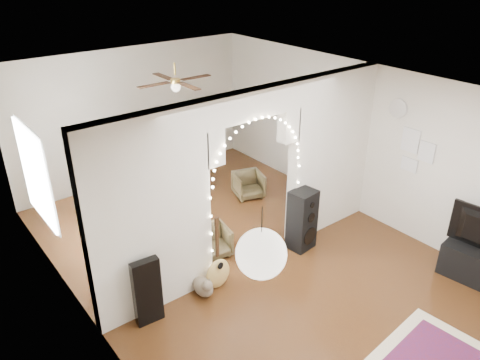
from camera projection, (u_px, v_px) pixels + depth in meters
floor at (251, 258)px, 7.33m from camera, size 7.50×7.50×0.00m
ceiling at (253, 89)px, 6.13m from camera, size 5.00×7.50×0.02m
wall_back at (133, 115)px, 9.37m from camera, size 5.00×0.02×2.70m
wall_left at (84, 241)px, 5.34m from camera, size 0.02×7.50×2.70m
wall_right at (363, 141)px, 8.11m from camera, size 0.02×7.50×2.70m
divider_wall at (252, 176)px, 6.69m from camera, size 5.00×0.20×2.70m
fairy_lights at (258, 171)px, 6.55m from camera, size 1.64×0.04×1.60m
window at (35, 175)px, 6.56m from camera, size 0.04×1.20×1.40m
wall_clock at (399, 108)px, 7.34m from camera, size 0.03×0.31×0.31m
picture_frames at (415, 151)px, 7.33m from camera, size 0.02×0.50×0.70m
paper_lantern at (261, 254)px, 3.59m from camera, size 0.40×0.40×0.40m
ceiling_fan at (175, 81)px, 7.67m from camera, size 1.10×1.10×0.30m
guitar_case at (147, 292)px, 5.89m from camera, size 0.37×0.15×0.94m
acoustic_guitar at (218, 262)px, 6.51m from camera, size 0.41×0.22×0.98m
tabby_cat at (203, 286)px, 6.48m from camera, size 0.30×0.56×0.37m
floor_speaker at (302, 220)px, 7.38m from camera, size 0.43×0.39×1.01m
media_console at (478, 267)px, 6.71m from camera, size 0.53×1.04×0.50m
bookcase at (130, 172)px, 8.22m from camera, size 1.67×0.91×1.66m
dining_table at (168, 162)px, 8.93m from camera, size 1.25×0.87×0.76m
flower_vase at (167, 154)px, 8.86m from camera, size 0.19×0.19×0.19m
dining_chair_left at (212, 241)px, 7.32m from camera, size 0.60×0.61×0.48m
dining_chair_right at (249, 185)px, 9.05m from camera, size 0.67×0.68×0.49m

